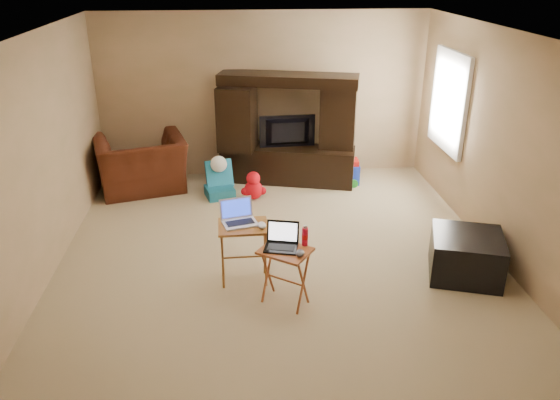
{
  "coord_description": "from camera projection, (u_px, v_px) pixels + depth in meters",
  "views": [
    {
      "loc": [
        -0.47,
        -5.53,
        3.17
      ],
      "look_at": [
        0.0,
        -0.2,
        0.8
      ],
      "focal_mm": 35.0,
      "sensor_mm": 36.0,
      "label": 1
    }
  ],
  "objects": [
    {
      "name": "water_bottle",
      "position": [
        305.0,
        237.0,
        5.31
      ],
      "size": [
        0.06,
        0.06,
        0.19
      ],
      "primitive_type": "cylinder",
      "color": "red",
      "rests_on": "tray_table_right"
    },
    {
      "name": "recliner",
      "position": [
        141.0,
        164.0,
        8.03
      ],
      "size": [
        1.49,
        1.38,
        0.81
      ],
      "primitive_type": "imported",
      "rotation": [
        0.0,
        0.0,
        3.41
      ],
      "color": "#4C1C10",
      "rests_on": "floor"
    },
    {
      "name": "window_frame",
      "position": [
        449.0,
        101.0,
        7.4
      ],
      "size": [
        0.06,
        1.14,
        1.34
      ],
      "primitive_type": "cube",
      "color": "white",
      "rests_on": "ground"
    },
    {
      "name": "window_pane",
      "position": [
        450.0,
        101.0,
        7.4
      ],
      "size": [
        0.0,
        1.2,
        1.2
      ],
      "primitive_type": "plane",
      "rotation": [
        1.57,
        0.0,
        -1.57
      ],
      "color": "white",
      "rests_on": "ground"
    },
    {
      "name": "entertainment_center",
      "position": [
        288.0,
        130.0,
        8.17
      ],
      "size": [
        2.09,
        1.0,
        1.66
      ],
      "primitive_type": "cube",
      "rotation": [
        0.0,
        0.0,
        -0.25
      ],
      "color": "black",
      "rests_on": "floor"
    },
    {
      "name": "mouse_right",
      "position": [
        300.0,
        253.0,
        5.15
      ],
      "size": [
        0.11,
        0.14,
        0.05
      ],
      "primitive_type": "ellipsoid",
      "rotation": [
        0.0,
        0.0,
        -0.24
      ],
      "color": "#444449",
      "rests_on": "tray_table_right"
    },
    {
      "name": "laptop_left",
      "position": [
        240.0,
        214.0,
        5.58
      ],
      "size": [
        0.41,
        0.36,
        0.24
      ],
      "primitive_type": "cube",
      "rotation": [
        0.0,
        0.0,
        0.26
      ],
      "color": "silver",
      "rests_on": "tray_table_left"
    },
    {
      "name": "tray_table_right",
      "position": [
        285.0,
        277.0,
        5.38
      ],
      "size": [
        0.59,
        0.57,
        0.6
      ],
      "primitive_type": "cube",
      "rotation": [
        0.0,
        0.0,
        -0.62
      ],
      "color": "#A25727",
      "rests_on": "floor"
    },
    {
      "name": "laptop_right",
      "position": [
        281.0,
        238.0,
        5.22
      ],
      "size": [
        0.37,
        0.33,
        0.24
      ],
      "primitive_type": "cube",
      "rotation": [
        0.0,
        0.0,
        -0.24
      ],
      "color": "black",
      "rests_on": "tray_table_right"
    },
    {
      "name": "mouse_left",
      "position": [
        262.0,
        225.0,
        5.55
      ],
      "size": [
        0.1,
        0.14,
        0.06
      ],
      "primitive_type": "ellipsoid",
      "rotation": [
        0.0,
        0.0,
        0.08
      ],
      "color": "white",
      "rests_on": "tray_table_left"
    },
    {
      "name": "wall_back",
      "position": [
        263.0,
        96.0,
        8.36
      ],
      "size": [
        5.0,
        0.0,
        5.0
      ],
      "primitive_type": "plane",
      "rotation": [
        1.57,
        0.0,
        0.0
      ],
      "color": "tan",
      "rests_on": "ground"
    },
    {
      "name": "wall_front",
      "position": [
        316.0,
        300.0,
        3.35
      ],
      "size": [
        5.0,
        0.0,
        5.0
      ],
      "primitive_type": "plane",
      "rotation": [
        -1.57,
        0.0,
        0.0
      ],
      "color": "tan",
      "rests_on": "ground"
    },
    {
      "name": "wall_left",
      "position": [
        39.0,
        161.0,
        5.65
      ],
      "size": [
        0.0,
        5.5,
        5.5
      ],
      "primitive_type": "plane",
      "rotation": [
        1.57,
        0.0,
        1.57
      ],
      "color": "tan",
      "rests_on": "ground"
    },
    {
      "name": "push_toy",
      "position": [
        340.0,
        170.0,
        8.31
      ],
      "size": [
        0.62,
        0.47,
        0.44
      ],
      "primitive_type": null,
      "rotation": [
        0.0,
        0.0,
        -0.08
      ],
      "color": "#1A36D0",
      "rests_on": "floor"
    },
    {
      "name": "television",
      "position": [
        288.0,
        133.0,
        8.14
      ],
      "size": [
        0.85,
        0.16,
        0.48
      ],
      "primitive_type": "imported",
      "rotation": [
        0.0,
        0.0,
        3.2
      ],
      "color": "black",
      "rests_on": "entertainment_center"
    },
    {
      "name": "tray_table_left",
      "position": [
        244.0,
        253.0,
        5.74
      ],
      "size": [
        0.52,
        0.42,
        0.66
      ],
      "primitive_type": "cube",
      "rotation": [
        0.0,
        0.0,
        0.02
      ],
      "color": "#A46B27",
      "rests_on": "floor"
    },
    {
      "name": "child_rocker",
      "position": [
        219.0,
        180.0,
        7.84
      ],
      "size": [
        0.49,
        0.53,
        0.52
      ],
      "primitive_type": null,
      "rotation": [
        0.0,
        0.0,
        0.26
      ],
      "color": "teal",
      "rests_on": "floor"
    },
    {
      "name": "ottoman",
      "position": [
        466.0,
        255.0,
        5.89
      ],
      "size": [
        0.92,
        0.92,
        0.47
      ],
      "primitive_type": "cube",
      "rotation": [
        0.0,
        0.0,
        -0.31
      ],
      "color": "black",
      "rests_on": "floor"
    },
    {
      "name": "wall_right",
      "position": [
        502.0,
        148.0,
        6.05
      ],
      "size": [
        0.0,
        5.5,
        5.5
      ],
      "primitive_type": "plane",
      "rotation": [
        1.57,
        0.0,
        -1.57
      ],
      "color": "tan",
      "rests_on": "ground"
    },
    {
      "name": "ceiling",
      "position": [
        278.0,
        34.0,
        5.35
      ],
      "size": [
        5.5,
        5.5,
        0.0
      ],
      "primitive_type": "plane",
      "rotation": [
        3.14,
        0.0,
        0.0
      ],
      "color": "silver",
      "rests_on": "ground"
    },
    {
      "name": "plush_toy",
      "position": [
        253.0,
        185.0,
        7.79
      ],
      "size": [
        0.38,
        0.31,
        0.42
      ],
      "primitive_type": null,
      "color": "red",
      "rests_on": "floor"
    },
    {
      "name": "floor",
      "position": [
        279.0,
        256.0,
        6.36
      ],
      "size": [
        5.5,
        5.5,
        0.0
      ],
      "primitive_type": "plane",
      "color": "beige",
      "rests_on": "ground"
    }
  ]
}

